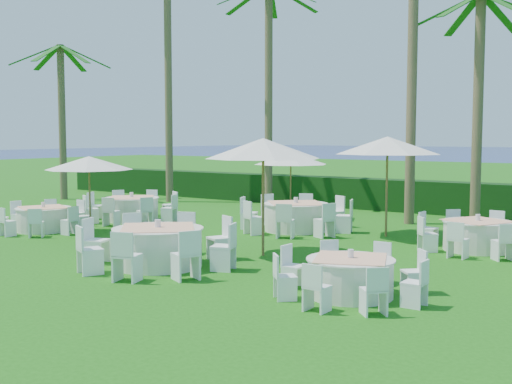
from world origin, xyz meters
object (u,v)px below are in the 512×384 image
at_px(banquet_table_d, 132,208).
at_px(banquet_table_f, 477,235).
at_px(banquet_table_c, 350,276).
at_px(umbrella_b, 263,149).
at_px(umbrella_d, 387,145).
at_px(banquet_table_b, 158,246).
at_px(umbrella_c, 291,159).
at_px(banquet_table_a, 44,218).
at_px(umbrella_a, 89,163).
at_px(banquet_table_e, 296,216).

height_order(banquet_table_d, banquet_table_f, banquet_table_d).
xyz_separation_m(banquet_table_c, umbrella_b, (-3.50, 2.38, 2.21)).
xyz_separation_m(banquet_table_f, umbrella_d, (-2.79, 0.80, 2.21)).
bearing_deg(umbrella_b, umbrella_d, 74.16).
bearing_deg(banquet_table_b, umbrella_c, 102.43).
relative_size(banquet_table_a, umbrella_a, 1.12).
height_order(banquet_table_e, umbrella_d, umbrella_d).
bearing_deg(umbrella_a, banquet_table_e, 39.49).
xyz_separation_m(banquet_table_b, umbrella_d, (2.44, 6.82, 2.15)).
relative_size(banquet_table_e, umbrella_d, 1.09).
bearing_deg(banquet_table_e, banquet_table_f, -2.97).
bearing_deg(banquet_table_f, banquet_table_e, 177.03).
height_order(banquet_table_b, banquet_table_f, banquet_table_b).
distance_m(banquet_table_f, umbrella_a, 10.98).
bearing_deg(banquet_table_f, banquet_table_a, -160.85).
relative_size(banquet_table_e, banquet_table_f, 1.11).
height_order(banquet_table_f, umbrella_c, umbrella_c).
relative_size(banquet_table_b, banquet_table_f, 1.14).
height_order(banquet_table_b, umbrella_b, umbrella_b).
distance_m(banquet_table_b, banquet_table_d, 7.95).
distance_m(banquet_table_c, umbrella_a, 10.12).
xyz_separation_m(banquet_table_d, umbrella_d, (8.50, 1.68, 2.18)).
relative_size(banquet_table_e, umbrella_b, 1.19).
distance_m(banquet_table_c, umbrella_d, 7.52).
height_order(banquet_table_e, umbrella_c, umbrella_c).
xyz_separation_m(banquet_table_d, umbrella_c, (4.15, 3.55, 1.66)).
bearing_deg(banquet_table_c, umbrella_d, 108.17).
bearing_deg(banquet_table_f, banquet_table_b, -130.92).
relative_size(banquet_table_b, banquet_table_e, 1.02).
height_order(banquet_table_d, umbrella_a, umbrella_a).
bearing_deg(umbrella_a, umbrella_d, 30.66).
height_order(umbrella_b, umbrella_d, umbrella_d).
bearing_deg(banquet_table_a, banquet_table_c, -9.79).
bearing_deg(banquet_table_d, umbrella_d, 11.18).
bearing_deg(banquet_table_b, umbrella_b, 63.74).
height_order(banquet_table_d, banquet_table_e, banquet_table_e).
height_order(banquet_table_b, umbrella_c, umbrella_c).
xyz_separation_m(banquet_table_e, umbrella_b, (1.45, -3.93, 2.12)).
xyz_separation_m(umbrella_a, umbrella_b, (6.18, -0.03, 0.49)).
bearing_deg(banquet_table_d, umbrella_c, 40.55).
relative_size(banquet_table_d, umbrella_b, 1.12).
bearing_deg(banquet_table_b, umbrella_d, 70.35).
bearing_deg(banquet_table_e, banquet_table_b, -87.56).
relative_size(banquet_table_e, umbrella_c, 1.30).
height_order(banquet_table_b, banquet_table_d, banquet_table_b).
distance_m(banquet_table_e, umbrella_c, 3.32).
height_order(banquet_table_f, umbrella_b, umbrella_b).
bearing_deg(umbrella_c, umbrella_d, -23.23).
bearing_deg(banquet_table_e, umbrella_a, -140.51).
bearing_deg(banquet_table_b, banquet_table_a, 163.49).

